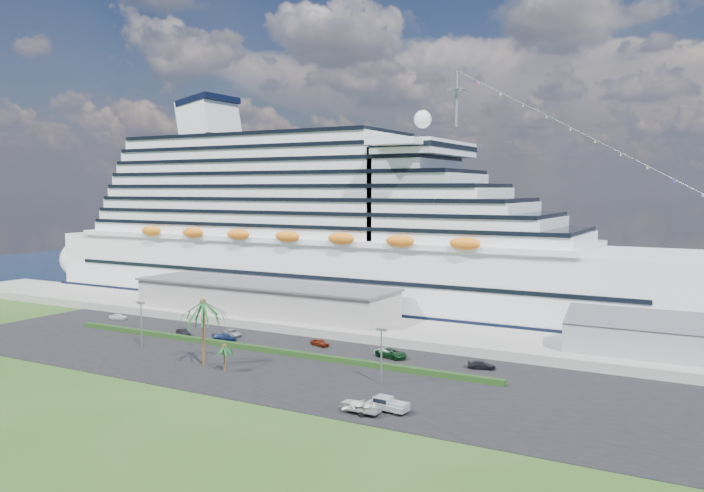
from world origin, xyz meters
The scene contains 22 objects.
ground centered at (0.00, 0.00, 0.00)m, with size 420.00×420.00×0.00m, color #284A18.
asphalt_lot centered at (0.00, 11.00, 0.06)m, with size 140.00×38.00×0.12m, color black.
wharf centered at (0.00, 40.00, 0.90)m, with size 240.00×20.00×1.80m, color gray.
water centered at (0.00, 130.00, 0.01)m, with size 420.00×160.00×0.02m, color #0A1D30.
cruise_ship centered at (-21.53, 64.00, 16.69)m, with size 191.00×38.00×54.00m.
terminal_building centered at (-25.00, 40.00, 5.01)m, with size 61.00×15.00×6.30m.
port_shed centered at (52.00, 40.00, 4.40)m, with size 24.00×12.31×7.37m.
hedge centered at (-8.00, 16.00, 0.57)m, with size 88.00×1.10×0.90m, color black.
lamp_post_left centered at (-28.00, 8.00, 5.34)m, with size 1.60×0.35×8.27m.
lamp_post_right centered at (20.00, 8.00, 5.34)m, with size 1.60×0.35×8.27m.
palm_tall centered at (-10.00, 4.00, 9.20)m, with size 8.82×8.82×11.13m.
palm_short centered at (-4.50, 2.50, 3.67)m, with size 3.53×3.53×4.56m.
parked_car_0 centered at (-52.25, 24.48, 0.77)m, with size 1.54×3.82×1.30m, color white.
parked_car_1 centered at (-28.48, 19.04, 0.79)m, with size 1.41×4.04×1.33m, color black.
parked_car_2 centered at (-19.95, 23.47, 0.74)m, with size 2.05×4.45×1.24m, color #9D9FA6.
parked_car_3 centered at (-18.57, 19.40, 0.80)m, with size 1.89×4.66×1.35m, color #15234C.
parked_car_4 centered at (-0.73, 24.43, 0.79)m, with size 1.58×3.94×1.34m, color #601E0C.
parked_car_5 centered at (13.45, 23.00, 0.84)m, with size 1.53×4.40×1.45m, color #A2A5A9.
parked_car_6 centered at (14.37, 22.96, 0.90)m, with size 2.59×5.63×1.56m, color black.
parked_car_7 centered at (29.88, 23.58, 0.76)m, with size 1.79×4.39×1.28m, color black.
pickup_truck centered at (26.13, -2.42, 1.16)m, with size 5.51×2.46×1.89m.
boat_trailer centered at (23.78, -4.99, 1.29)m, with size 6.14×3.97×1.76m.
Camera 1 is at (63.78, -79.14, 28.50)m, focal length 35.00 mm.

